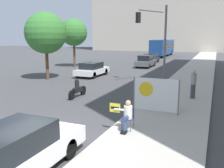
# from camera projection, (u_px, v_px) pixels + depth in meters

# --- Properties ---
(ground_plane) EXTENTS (160.00, 160.00, 0.00)m
(ground_plane) POSITION_uv_depth(u_px,v_px,m) (38.00, 140.00, 9.23)
(ground_plane) COLOR #444447
(sidewalk_curb) EXTENTS (3.73, 90.00, 0.13)m
(sidewalk_curb) POSITION_uv_depth(u_px,v_px,m) (190.00, 81.00, 21.32)
(sidewalk_curb) COLOR #B7B2A8
(sidewalk_curb) RESTS_ON ground_plane
(seated_protester) EXTENTS (0.95, 0.77, 1.20)m
(seated_protester) POSITION_uv_depth(u_px,v_px,m) (127.00, 114.00, 9.80)
(seated_protester) COLOR #474C56
(seated_protester) RESTS_ON sidewalk_curb
(jogger_on_sidewalk) EXTENTS (0.34, 0.34, 1.62)m
(jogger_on_sidewalk) POSITION_uv_depth(u_px,v_px,m) (175.00, 93.00, 12.73)
(jogger_on_sidewalk) COLOR #424247
(jogger_on_sidewalk) RESTS_ON sidewalk_curb
(pedestrian_behind) EXTENTS (0.34, 0.34, 1.75)m
(pedestrian_behind) POSITION_uv_depth(u_px,v_px,m) (193.00, 84.00, 14.94)
(pedestrian_behind) COLOR #424247
(pedestrian_behind) RESTS_ON sidewalk_curb
(protest_banner) EXTENTS (2.24, 0.06, 1.70)m
(protest_banner) POSITION_uv_depth(u_px,v_px,m) (155.00, 95.00, 12.03)
(protest_banner) COLOR slate
(protest_banner) RESTS_ON sidewalk_curb
(traffic_light_pole) EXTENTS (2.76, 2.53, 5.91)m
(traffic_light_pole) POSITION_uv_depth(u_px,v_px,m) (155.00, 33.00, 19.08)
(traffic_light_pole) COLOR slate
(traffic_light_pole) RESTS_ON sidewalk_curb
(parked_car_curbside) EXTENTS (1.79, 4.68, 1.44)m
(parked_car_curbside) POSITION_uv_depth(u_px,v_px,m) (13.00, 153.00, 6.68)
(parked_car_curbside) COLOR white
(parked_car_curbside) RESTS_ON ground_plane
(car_on_road_nearest) EXTENTS (1.85, 4.26, 1.37)m
(car_on_road_nearest) POSITION_uv_depth(u_px,v_px,m) (92.00, 69.00, 24.28)
(car_on_road_nearest) COLOR white
(car_on_road_nearest) RESTS_ON ground_plane
(car_on_road_midblock) EXTENTS (1.73, 4.34, 1.53)m
(car_on_road_midblock) POSITION_uv_depth(u_px,v_px,m) (146.00, 61.00, 31.73)
(car_on_road_midblock) COLOR #565B60
(car_on_road_midblock) RESTS_ON ground_plane
(car_on_road_distant) EXTENTS (1.76, 4.58, 1.37)m
(car_on_road_distant) POSITION_uv_depth(u_px,v_px,m) (151.00, 58.00, 36.97)
(car_on_road_distant) COLOR black
(car_on_road_distant) RESTS_ON ground_plane
(city_bus_on_road) EXTENTS (2.54, 12.35, 3.24)m
(city_bus_on_road) POSITION_uv_depth(u_px,v_px,m) (163.00, 47.00, 49.85)
(city_bus_on_road) COLOR navy
(city_bus_on_road) RESTS_ON ground_plane
(motorcycle_on_road) EXTENTS (0.28, 2.05, 1.20)m
(motorcycle_on_road) POSITION_uv_depth(u_px,v_px,m) (77.00, 89.00, 15.78)
(motorcycle_on_road) COLOR black
(motorcycle_on_road) RESTS_ON ground_plane
(street_tree_near_curb) EXTENTS (3.65, 3.65, 5.96)m
(street_tree_near_curb) POSITION_uv_depth(u_px,v_px,m) (46.00, 33.00, 21.82)
(street_tree_near_curb) COLOR brown
(street_tree_near_curb) RESTS_ON ground_plane
(street_tree_midblock) EXTENTS (3.40, 3.40, 6.06)m
(street_tree_midblock) POSITION_uv_depth(u_px,v_px,m) (74.00, 32.00, 31.26)
(street_tree_midblock) COLOR brown
(street_tree_midblock) RESTS_ON ground_plane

